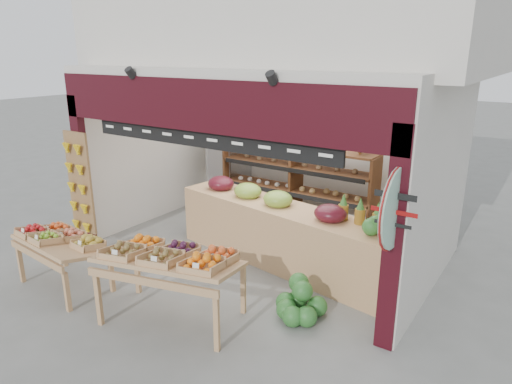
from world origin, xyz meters
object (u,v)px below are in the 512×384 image
(display_table_right, at_px, (170,258))
(mid_counter, at_px, (282,233))
(display_table_left, at_px, (60,240))
(cardboard_stack, at_px, (215,224))
(back_shelving, at_px, (296,171))
(refrigerator, at_px, (229,170))
(watermelon_pile, at_px, (298,303))

(display_table_right, bearing_deg, mid_counter, 81.20)
(display_table_left, bearing_deg, cardboard_stack, 74.93)
(back_shelving, distance_m, display_table_left, 4.26)
(refrigerator, relative_size, mid_counter, 0.44)
(cardboard_stack, xyz_separation_m, mid_counter, (1.62, -0.28, 0.28))
(refrigerator, bearing_deg, display_table_left, -86.23)
(watermelon_pile, bearing_deg, display_table_right, -144.33)
(back_shelving, xyz_separation_m, display_table_left, (-1.78, -3.84, -0.47))
(refrigerator, height_order, display_table_left, refrigerator)
(display_table_left, distance_m, watermelon_pile, 3.57)
(cardboard_stack, height_order, display_table_right, display_table_right)
(refrigerator, xyz_separation_m, mid_counter, (2.37, -1.71, -0.35))
(mid_counter, distance_m, watermelon_pile, 1.61)
(cardboard_stack, relative_size, watermelon_pile, 1.62)
(mid_counter, bearing_deg, display_table_left, -134.20)
(mid_counter, bearing_deg, back_shelving, 111.45)
(cardboard_stack, bearing_deg, back_shelving, 47.61)
(back_shelving, height_order, display_table_left, back_shelving)
(mid_counter, bearing_deg, watermelon_pile, -50.97)
(back_shelving, xyz_separation_m, display_table_right, (0.23, -3.60, -0.31))
(cardboard_stack, bearing_deg, mid_counter, -9.70)
(back_shelving, bearing_deg, display_table_right, -86.40)
(refrigerator, bearing_deg, cardboard_stack, -58.94)
(back_shelving, distance_m, refrigerator, 1.85)
(watermelon_pile, bearing_deg, refrigerator, 138.92)
(display_table_left, bearing_deg, back_shelving, 65.16)
(mid_counter, xyz_separation_m, display_table_left, (-2.34, -2.41, 0.17))
(refrigerator, distance_m, display_table_right, 4.38)
(refrigerator, bearing_deg, display_table_right, -58.98)
(back_shelving, distance_m, mid_counter, 1.67)
(refrigerator, xyz_separation_m, cardboard_stack, (0.75, -1.43, -0.63))
(back_shelving, bearing_deg, mid_counter, -68.55)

